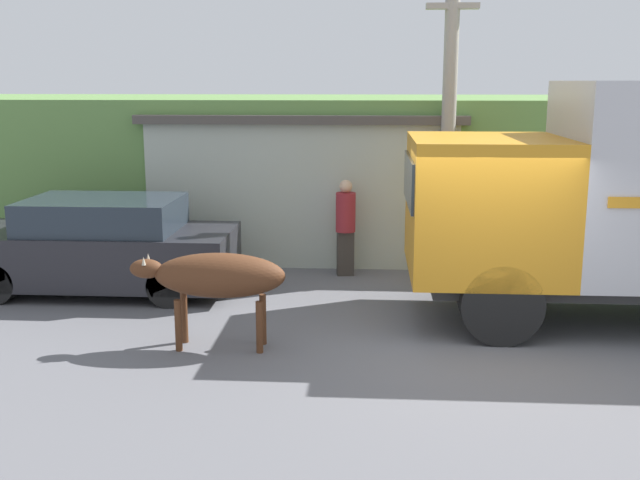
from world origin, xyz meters
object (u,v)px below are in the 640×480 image
object	(u,v)px
pedestrian_on_hill	(346,223)
utility_pole	(449,120)
brown_cow	(216,277)
parked_suv	(99,247)

from	to	relation	value
pedestrian_on_hill	utility_pole	bearing A→B (deg)	-179.50
brown_cow	utility_pole	distance (m)	5.61
utility_pole	pedestrian_on_hill	bearing A→B (deg)	-171.44
parked_suv	pedestrian_on_hill	distance (m)	4.24
pedestrian_on_hill	brown_cow	bearing A→B (deg)	60.16
brown_cow	pedestrian_on_hill	world-z (taller)	pedestrian_on_hill
brown_cow	utility_pole	xyz separation A→B (m)	(3.33, 4.13, 1.80)
brown_cow	parked_suv	world-z (taller)	parked_suv
parked_suv	pedestrian_on_hill	bearing A→B (deg)	21.63
brown_cow	parked_suv	size ratio (longest dim) A/B	0.46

